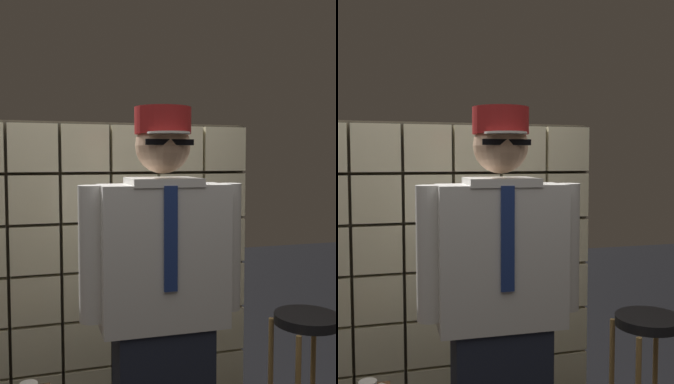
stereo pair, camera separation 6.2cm
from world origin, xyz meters
TOP-DOWN VIEW (x-y plane):
  - glass_block_wall at (-0.00, 1.26)m, footprint 2.16×0.10m
  - standing_person at (0.22, 0.29)m, footprint 0.72×0.31m
  - bar_stool at (1.04, 0.43)m, footprint 0.34×0.34m

SIDE VIEW (x-z plane):
  - bar_stool at x=1.04m, z-range 0.19..0.99m
  - glass_block_wall at x=0.00m, z-range -0.02..1.83m
  - standing_person at x=0.22m, z-range 0.04..1.86m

